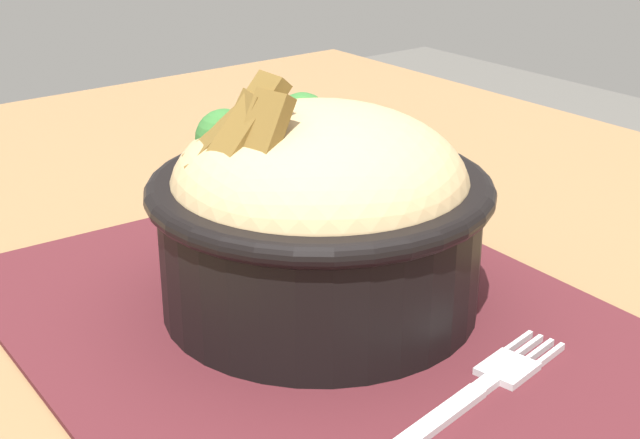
# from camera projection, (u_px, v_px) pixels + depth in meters

# --- Properties ---
(table) EXTENTS (1.04, 0.86, 0.74)m
(table) POSITION_uv_depth(u_px,v_px,m) (305.00, 430.00, 0.53)
(table) COLOR olive
(table) RESTS_ON ground_plane
(placemat) EXTENTS (0.40, 0.30, 0.00)m
(placemat) POSITION_uv_depth(u_px,v_px,m) (327.00, 331.00, 0.48)
(placemat) COLOR #47191E
(placemat) RESTS_ON table
(bowl) EXTENTS (0.22, 0.22, 0.13)m
(bowl) POSITION_uv_depth(u_px,v_px,m) (319.00, 211.00, 0.48)
(bowl) COLOR black
(bowl) RESTS_ON placemat
(fork) EXTENTS (0.04, 0.13, 0.00)m
(fork) POSITION_uv_depth(u_px,v_px,m) (482.00, 387.00, 0.42)
(fork) COLOR beige
(fork) RESTS_ON placemat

